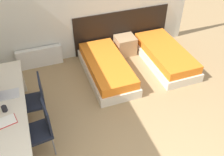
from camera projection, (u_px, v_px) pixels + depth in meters
The scene contains 12 objects.
wall_back at pixel (85, 2), 5.46m from camera, with size 5.18×0.05×2.70m.
headboard_panel at pixel (122, 30), 6.19m from camera, with size 2.43×0.03×1.02m.
bed_near_window at pixel (107, 69), 5.51m from camera, with size 0.87×1.86×0.40m.
bed_near_door at pixel (165, 56), 5.89m from camera, with size 0.87×1.86×0.40m.
nightstand at pixel (125, 45), 6.20m from camera, with size 0.48×0.43×0.45m.
radiator at pixel (40, 57), 5.77m from camera, with size 1.02×0.12×0.47m.
desk at pixel (11, 114), 3.90m from camera, with size 0.52×2.47×0.77m.
chair_near_laptop at pixel (35, 98), 4.32m from camera, with size 0.44×0.44×0.94m.
chair_near_notebook at pixel (40, 128), 3.82m from camera, with size 0.48×0.48×0.94m.
laptop at pixel (4, 92), 3.96m from camera, with size 0.36×0.24×0.36m.
open_notebook at pixel (6, 121), 3.59m from camera, with size 0.31×0.26×0.02m.
mug at pixel (4, 109), 3.73m from camera, with size 0.08×0.08×0.09m.
Camera 1 is at (-1.22, -1.30, 3.54)m, focal length 40.00 mm.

